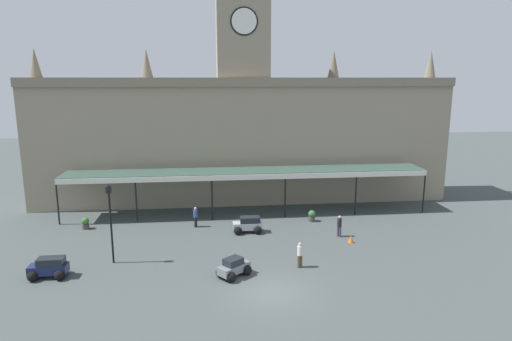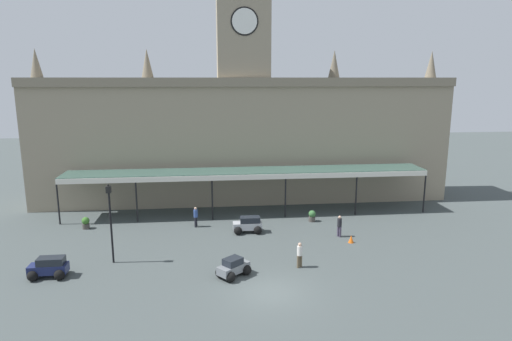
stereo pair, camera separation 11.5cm
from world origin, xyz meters
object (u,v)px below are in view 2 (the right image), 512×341
at_px(victorian_lamppost, 110,215).
at_px(planter_near_kerb, 312,216).
at_px(pedestrian_near_entrance, 300,254).
at_px(car_silver_estate, 248,225).
at_px(car_grey_sedan, 233,268).
at_px(pedestrian_crossing_forecourt, 196,216).
at_px(pedestrian_beside_cars, 339,225).
at_px(car_navy_estate, 49,268).
at_px(planter_forecourt_centre, 86,223).
at_px(traffic_cone, 351,239).

relative_size(victorian_lamppost, planter_near_kerb, 5.54).
bearing_deg(pedestrian_near_entrance, car_silver_estate, 111.52).
relative_size(car_silver_estate, victorian_lamppost, 0.42).
relative_size(car_grey_sedan, victorian_lamppost, 0.42).
bearing_deg(planter_near_kerb, pedestrian_crossing_forecourt, -177.95).
xyz_separation_m(pedestrian_crossing_forecourt, pedestrian_beside_cars, (10.97, -3.48, 0.00)).
distance_m(car_navy_estate, planter_forecourt_centre, 8.92).
bearing_deg(traffic_cone, pedestrian_beside_cars, 111.08).
bearing_deg(pedestrian_beside_cars, victorian_lamppost, -168.98).
height_order(victorian_lamppost, planter_forecourt_centre, victorian_lamppost).
xyz_separation_m(car_grey_sedan, planter_forecourt_centre, (-11.35, 9.98, -0.01)).
xyz_separation_m(pedestrian_beside_cars, planter_near_kerb, (-1.22, 3.83, -0.42)).
bearing_deg(planter_forecourt_centre, car_silver_estate, -9.90).
xyz_separation_m(car_navy_estate, victorian_lamppost, (3.43, 1.81, 2.71)).
distance_m(pedestrian_near_entrance, pedestrian_beside_cars, 6.64).
bearing_deg(traffic_cone, planter_near_kerb, 108.59).
distance_m(pedestrian_near_entrance, traffic_cone, 6.08).
relative_size(pedestrian_near_entrance, pedestrian_crossing_forecourt, 1.00).
bearing_deg(car_navy_estate, planter_near_kerb, 25.55).
relative_size(car_silver_estate, pedestrian_beside_cars, 1.35).
bearing_deg(traffic_cone, victorian_lamppost, -173.77).
relative_size(traffic_cone, planter_near_kerb, 0.59).
xyz_separation_m(pedestrian_crossing_forecourt, planter_forecourt_centre, (-8.82, 0.47, -0.42)).
xyz_separation_m(car_navy_estate, pedestrian_beside_cars, (19.61, 4.96, 0.34)).
distance_m(car_grey_sedan, victorian_lamppost, 8.72).
distance_m(car_silver_estate, pedestrian_beside_cars, 7.08).
bearing_deg(victorian_lamppost, planter_near_kerb, 25.01).
xyz_separation_m(victorian_lamppost, planter_forecourt_centre, (-3.60, 7.10, -2.79)).
bearing_deg(pedestrian_near_entrance, pedestrian_beside_cars, 51.31).
relative_size(car_grey_sedan, pedestrian_near_entrance, 1.34).
height_order(pedestrian_crossing_forecourt, victorian_lamppost, victorian_lamppost).
height_order(traffic_cone, planter_forecourt_centre, planter_forecourt_centre).
xyz_separation_m(car_navy_estate, traffic_cone, (20.12, 3.63, -0.28)).
bearing_deg(pedestrian_beside_cars, car_silver_estate, 166.11).
relative_size(pedestrian_beside_cars, victorian_lamppost, 0.31).
height_order(car_silver_estate, planter_near_kerb, car_silver_estate).
height_order(car_grey_sedan, pedestrian_crossing_forecourt, pedestrian_crossing_forecourt).
bearing_deg(pedestrian_crossing_forecourt, pedestrian_beside_cars, -17.60).
bearing_deg(victorian_lamppost, planter_forecourt_centre, 116.90).
height_order(car_silver_estate, pedestrian_crossing_forecourt, pedestrian_crossing_forecourt).
bearing_deg(car_silver_estate, car_grey_sedan, -101.52).
height_order(car_navy_estate, victorian_lamppost, victorian_lamppost).
xyz_separation_m(car_navy_estate, planter_forecourt_centre, (-0.17, 8.92, -0.07)).
relative_size(pedestrian_beside_cars, traffic_cone, 2.93).
bearing_deg(pedestrian_beside_cars, traffic_cone, -68.92).
bearing_deg(car_navy_estate, car_silver_estate, 27.57).
distance_m(car_grey_sedan, planter_forecourt_centre, 15.11).
bearing_deg(car_navy_estate, car_grey_sedan, -5.43).
xyz_separation_m(planter_near_kerb, planter_forecourt_centre, (-18.56, 0.12, 0.00)).
xyz_separation_m(car_silver_estate, pedestrian_crossing_forecourt, (-4.11, 1.78, 0.34)).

